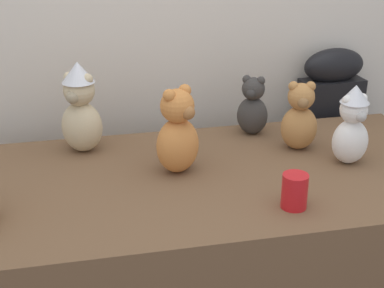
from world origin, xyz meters
TOP-DOWN VIEW (x-y plane):
  - display_table at (0.00, 0.25)m, footprint 1.87×0.84m
  - instrument_case at (0.75, 0.80)m, footprint 0.29×0.14m
  - teddy_bear_ginger at (-0.04, 0.30)m, footprint 0.20×0.20m
  - teddy_bear_snow at (0.57, 0.24)m, footprint 0.15×0.13m
  - teddy_bear_caramel at (0.44, 0.40)m, footprint 0.16×0.14m
  - teddy_bear_sand at (-0.35, 0.55)m, footprint 0.20×0.19m
  - teddy_bear_charcoal at (0.31, 0.57)m, footprint 0.16×0.15m
  - party_cup_red at (0.26, -0.02)m, footprint 0.08×0.08m

SIDE VIEW (x-z plane):
  - display_table at x=0.00m, z-range 0.00..0.76m
  - instrument_case at x=0.75m, z-range 0.00..1.03m
  - party_cup_red at x=0.26m, z-range 0.76..0.87m
  - teddy_bear_charcoal at x=0.31m, z-range 0.75..0.99m
  - teddy_bear_caramel at x=0.44m, z-range 0.75..1.01m
  - teddy_bear_snow at x=0.57m, z-range 0.76..1.04m
  - teddy_bear_ginger at x=-0.04m, z-range 0.75..1.05m
  - teddy_bear_sand at x=-0.35m, z-range 0.75..1.09m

